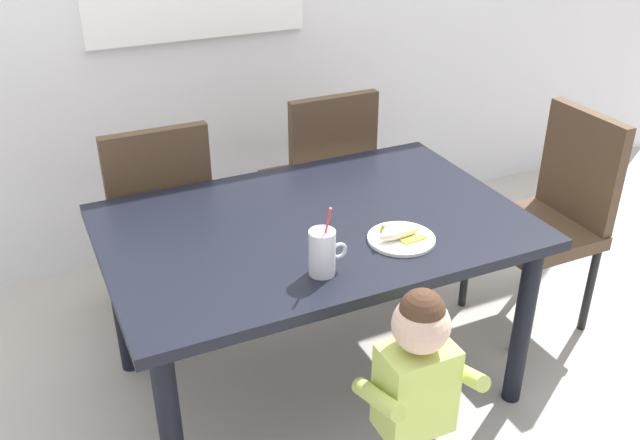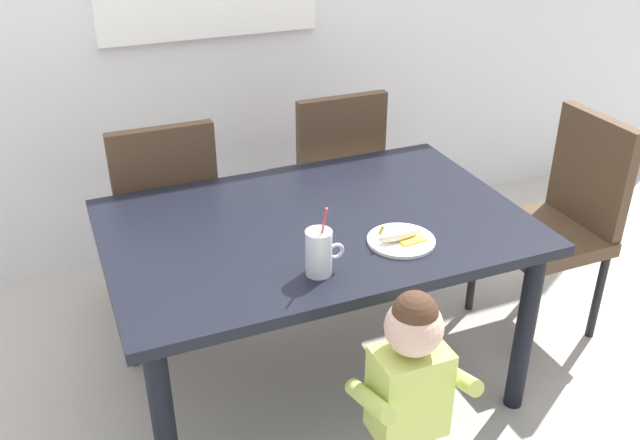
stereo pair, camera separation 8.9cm
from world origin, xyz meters
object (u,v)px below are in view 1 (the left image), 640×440
object	(u,v)px
dining_chair_far	(553,208)
snack_plate	(401,239)
dining_chair_right	(323,174)
dining_chair_left	(158,214)
peeled_banana	(401,233)
dining_table	(315,244)
milk_cup	(323,255)
toddler_standing	(416,379)

from	to	relation	value
dining_chair_far	snack_plate	bearing A→B (deg)	-74.84
dining_chair_right	snack_plate	xyz separation A→B (m)	(-0.17, -0.99, 0.20)
dining_chair_left	peeled_banana	world-z (taller)	dining_chair_left
dining_chair_left	snack_plate	bearing A→B (deg)	124.84
dining_table	dining_chair_left	distance (m)	0.80
milk_cup	peeled_banana	world-z (taller)	milk_cup
milk_cup	peeled_banana	size ratio (longest dim) A/B	1.43
dining_chair_right	toddler_standing	world-z (taller)	dining_chair_right
toddler_standing	dining_chair_left	bearing A→B (deg)	108.86
dining_table	peeled_banana	distance (m)	0.34
dining_chair_left	milk_cup	world-z (taller)	milk_cup
dining_chair_right	dining_chair_far	size ratio (longest dim) A/B	1.00
snack_plate	peeled_banana	xyz separation A→B (m)	(-0.00, -0.00, 0.03)
dining_chair_far	toddler_standing	xyz separation A→B (m)	(-1.10, -0.66, -0.02)
dining_table	dining_chair_right	world-z (taller)	dining_chair_right
toddler_standing	snack_plate	xyz separation A→B (m)	(0.18, 0.41, 0.22)
milk_cup	peeled_banana	bearing A→B (deg)	12.42
dining_table	milk_cup	bearing A→B (deg)	-110.40
dining_chair_left	milk_cup	size ratio (longest dim) A/B	3.87
toddler_standing	dining_chair_far	bearing A→B (deg)	31.12
milk_cup	snack_plate	distance (m)	0.34
dining_table	snack_plate	xyz separation A→B (m)	(0.21, -0.24, 0.10)
toddler_standing	dining_table	bearing A→B (deg)	92.50
dining_chair_left	dining_chair_right	world-z (taller)	same
dining_chair_left	dining_chair_right	size ratio (longest dim) A/B	1.00
dining_chair_right	dining_table	bearing A→B (deg)	62.81
dining_chair_left	dining_chair_far	bearing A→B (deg)	156.82
dining_chair_far	snack_plate	xyz separation A→B (m)	(-0.92, -0.25, 0.20)
dining_table	toddler_standing	size ratio (longest dim) A/B	1.76
dining_table	dining_chair_left	world-z (taller)	dining_chair_left
dining_chair_right	peeled_banana	xyz separation A→B (m)	(-0.17, -0.99, 0.23)
dining_chair_far	toddler_standing	distance (m)	1.28
dining_chair_far	snack_plate	distance (m)	0.97
dining_table	peeled_banana	bearing A→B (deg)	-49.76
dining_chair_far	peeled_banana	world-z (taller)	dining_chair_far
dining_table	peeled_banana	size ratio (longest dim) A/B	8.53
dining_chair_far	dining_chair_right	bearing A→B (deg)	-134.66
snack_plate	dining_chair_far	bearing A→B (deg)	15.16
dining_table	dining_chair_right	size ratio (longest dim) A/B	1.54
toddler_standing	milk_cup	distance (m)	0.47
toddler_standing	milk_cup	world-z (taller)	milk_cup
dining_chair_left	peeled_banana	size ratio (longest dim) A/B	5.54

